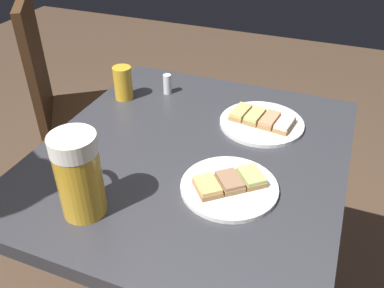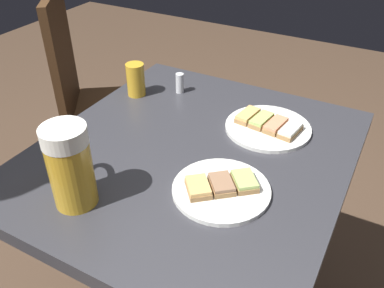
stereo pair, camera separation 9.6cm
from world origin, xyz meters
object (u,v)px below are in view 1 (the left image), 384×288
object	(u,v)px
plate_far	(262,121)
beer_glass_small	(123,83)
beer_mug	(78,174)
salt_shaker	(167,84)
cafe_chair	(71,102)
plate_near	(229,186)

from	to	relation	value
plate_far	beer_glass_small	world-z (taller)	beer_glass_small
beer_mug	beer_glass_small	bearing A→B (deg)	19.89
salt_shaker	beer_mug	bearing A→B (deg)	-174.03
plate_far	cafe_chair	size ratio (longest dim) A/B	0.23
beer_mug	beer_glass_small	world-z (taller)	beer_mug
plate_far	beer_mug	bearing A→B (deg)	150.42
plate_near	plate_far	distance (m)	0.28
beer_mug	beer_glass_small	xyz separation A→B (m)	(0.44, 0.16, -0.04)
salt_shaker	cafe_chair	distance (m)	0.60
beer_mug	plate_far	bearing A→B (deg)	-29.58
plate_near	beer_mug	world-z (taller)	beer_mug
plate_near	plate_far	world-z (taller)	same
plate_near	plate_far	bearing A→B (deg)	-0.38
plate_near	beer_mug	xyz separation A→B (m)	(-0.16, 0.25, 0.08)
beer_glass_small	beer_mug	bearing A→B (deg)	-160.11
salt_shaker	cafe_chair	size ratio (longest dim) A/B	0.06
beer_glass_small	salt_shaker	xyz separation A→B (m)	(0.07, -0.10, -0.02)
beer_glass_small	cafe_chair	bearing A→B (deg)	58.69
plate_near	salt_shaker	size ratio (longest dim) A/B	3.48
cafe_chair	salt_shaker	bearing A→B (deg)	35.75
beer_mug	salt_shaker	world-z (taller)	beer_mug
beer_mug	salt_shaker	size ratio (longest dim) A/B	2.99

